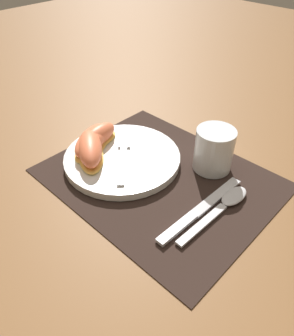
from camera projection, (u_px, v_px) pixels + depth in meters
name	position (u px, v px, depth m)	size (l,w,h in m)	color
ground_plane	(159.00, 178.00, 0.66)	(3.00, 3.00, 0.00)	brown
placemat	(159.00, 177.00, 0.66)	(0.44, 0.35, 0.00)	black
plate	(122.00, 158.00, 0.70)	(0.25, 0.25, 0.02)	white
juice_glass	(214.00, 152.00, 0.66)	(0.08, 0.08, 0.09)	silver
knife	(200.00, 210.00, 0.58)	(0.02, 0.22, 0.01)	silver
spoon	(226.00, 203.00, 0.60)	(0.04, 0.19, 0.01)	silver
fork	(124.00, 150.00, 0.70)	(0.15, 0.16, 0.00)	silver
citrus_wedge_0	(98.00, 136.00, 0.71)	(0.06, 0.11, 0.04)	#F7C656
citrus_wedge_1	(92.00, 141.00, 0.70)	(0.11, 0.14, 0.04)	#F7C656
citrus_wedge_2	(90.00, 149.00, 0.67)	(0.13, 0.12, 0.05)	#F7C656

